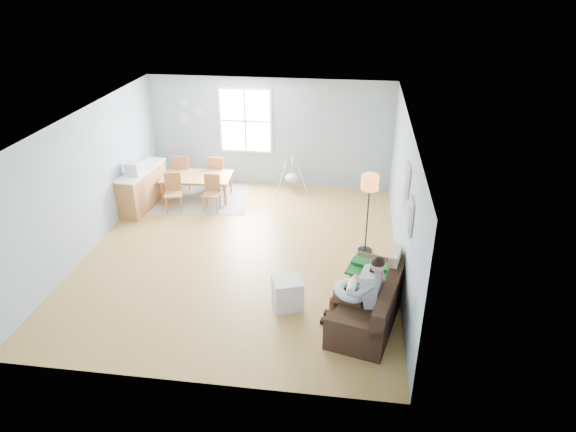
# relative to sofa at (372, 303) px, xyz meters

# --- Properties ---
(room) EXTENTS (8.40, 9.40, 3.90)m
(room) POSITION_rel_sofa_xyz_m (-2.51, 1.74, 2.13)
(room) COLOR #B0883E
(window) EXTENTS (1.32, 0.08, 1.62)m
(window) POSITION_rel_sofa_xyz_m (-3.11, 5.20, 1.36)
(window) COLOR silver
(window) RESTS_ON room
(pictures) EXTENTS (0.05, 1.34, 0.74)m
(pictures) POSITION_rel_sofa_xyz_m (0.46, 0.69, 1.56)
(pictures) COLOR silver
(pictures) RESTS_ON room
(wall_plates) EXTENTS (0.67, 0.02, 0.66)m
(wall_plates) POSITION_rel_sofa_xyz_m (-4.51, 5.21, 1.54)
(wall_plates) COLOR #A5BDC6
(wall_plates) RESTS_ON room
(sofa) EXTENTS (1.33, 2.18, 0.82)m
(sofa) POSITION_rel_sofa_xyz_m (0.00, 0.00, 0.00)
(sofa) COLOR black
(sofa) RESTS_ON room
(green_throw) EXTENTS (1.11, 1.00, 0.04)m
(green_throw) POSITION_rel_sofa_xyz_m (0.09, 0.68, 0.23)
(green_throw) COLOR #16612B
(green_throw) RESTS_ON sofa
(beige_pillow) EXTENTS (0.25, 0.52, 0.50)m
(beige_pillow) POSITION_rel_sofa_xyz_m (0.33, 0.46, 0.46)
(beige_pillow) COLOR #B8AA8C
(beige_pillow) RESTS_ON sofa
(father) EXTENTS (0.97, 0.54, 1.32)m
(father) POSITION_rel_sofa_xyz_m (-0.20, -0.25, 0.41)
(father) COLOR #969699
(father) RESTS_ON sofa
(nursing_pillow) EXTENTS (0.66, 0.65, 0.21)m
(nursing_pillow) POSITION_rel_sofa_xyz_m (-0.34, -0.21, 0.35)
(nursing_pillow) COLOR #C7E9F9
(nursing_pillow) RESTS_ON father
(infant) EXTENTS (0.18, 0.38, 0.14)m
(infant) POSITION_rel_sofa_xyz_m (-0.33, -0.18, 0.44)
(infant) COLOR white
(infant) RESTS_ON nursing_pillow
(toddler) EXTENTS (0.56, 0.37, 0.84)m
(toddler) POSITION_rel_sofa_xyz_m (-0.03, 0.20, 0.41)
(toddler) COLOR silver
(toddler) RESTS_ON sofa
(floor_lamp) EXTENTS (0.33, 0.33, 1.62)m
(floor_lamp) POSITION_rel_sofa_xyz_m (-0.10, 2.12, 1.05)
(floor_lamp) COLOR black
(floor_lamp) RESTS_ON room
(storage_cube) EXTENTS (0.58, 0.55, 0.52)m
(storage_cube) POSITION_rel_sofa_xyz_m (-1.38, 0.11, -0.03)
(storage_cube) COLOR silver
(storage_cube) RESTS_ON room
(rug) EXTENTS (2.62, 2.14, 0.01)m
(rug) POSITION_rel_sofa_xyz_m (-4.11, 4.09, -0.28)
(rug) COLOR gray
(rug) RESTS_ON room
(dining_table) EXTENTS (1.70, 1.03, 0.58)m
(dining_table) POSITION_rel_sofa_xyz_m (-4.11, 4.09, -0.00)
(dining_table) COLOR brown
(dining_table) RESTS_ON rug
(chair_sw) EXTENTS (0.48, 0.48, 0.87)m
(chair_sw) POSITION_rel_sofa_xyz_m (-4.46, 3.44, 0.20)
(chair_sw) COLOR olive
(chair_sw) RESTS_ON rug
(chair_se) EXTENTS (0.40, 0.40, 0.84)m
(chair_se) POSITION_rel_sofa_xyz_m (-3.59, 3.57, 0.18)
(chair_se) COLOR olive
(chair_se) RESTS_ON rug
(chair_nw) EXTENTS (0.44, 0.44, 0.91)m
(chair_nw) POSITION_rel_sofa_xyz_m (-4.62, 4.61, 0.22)
(chair_nw) COLOR olive
(chair_nw) RESTS_ON rug
(chair_ne) EXTENTS (0.42, 0.42, 0.88)m
(chair_ne) POSITION_rel_sofa_xyz_m (-3.77, 4.74, 0.20)
(chair_ne) COLOR olive
(chair_ne) RESTS_ON rug
(counter) EXTENTS (0.63, 1.68, 0.92)m
(counter) POSITION_rel_sofa_xyz_m (-5.21, 3.52, 0.18)
(counter) COLOR brown
(counter) RESTS_ON room
(monitor) EXTENTS (0.33, 0.31, 0.29)m
(monitor) POSITION_rel_sofa_xyz_m (-5.22, 3.21, 0.77)
(monitor) COLOR #BABABF
(monitor) RESTS_ON counter
(baby_swing) EXTENTS (0.93, 0.94, 0.83)m
(baby_swing) POSITION_rel_sofa_xyz_m (-1.91, 4.84, 0.08)
(baby_swing) COLOR #BABABF
(baby_swing) RESTS_ON room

